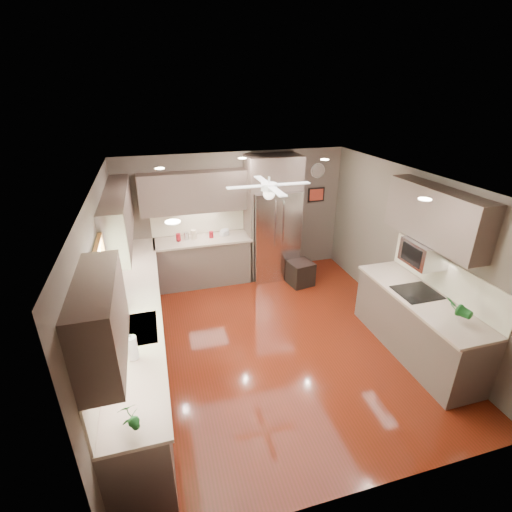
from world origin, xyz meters
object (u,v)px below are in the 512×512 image
canister_d (211,235)px  soap_bottle (123,303)px  potted_plant_left (128,416)px  stool (300,273)px  canister_c (194,234)px  microwave (424,253)px  canister_a (178,237)px  bowl (225,234)px  refrigerator (273,220)px  canister_b (186,236)px  paper_towel (132,348)px  potted_plant_right (457,308)px

canister_d → soap_bottle: soap_bottle is taller
potted_plant_left → stool: bearing=49.5°
canister_c → microwave: size_ratio=0.32×
canister_a → bowl: bearing=2.7°
potted_plant_left → bowl: (1.68, 4.22, -0.12)m
refrigerator → canister_b: bearing=177.1°
bowl → refrigerator: (0.98, -0.08, 0.22)m
paper_towel → canister_d: bearing=66.7°
canister_c → paper_towel: bearing=-108.0°
canister_a → soap_bottle: 2.37m
microwave → canister_c: bearing=136.2°
refrigerator → paper_towel: refrigerator is taller
canister_b → potted_plant_left: size_ratio=0.47×
soap_bottle → canister_b: bearing=64.5°
canister_b → paper_towel: (-0.93, -3.29, 0.07)m
canister_b → potted_plant_left: (-0.94, -4.24, 0.08)m
soap_bottle → refrigerator: size_ratio=0.08×
canister_c → canister_a: bearing=-172.5°
soap_bottle → microwave: microwave is taller
canister_b → soap_bottle: soap_bottle is taller
canister_b → canister_c: 0.14m
microwave → bowl: bearing=129.6°
refrigerator → canister_d: bearing=177.9°
microwave → canister_b: bearing=137.4°
refrigerator → canister_c: bearing=177.4°
bowl → potted_plant_left: bearing=-111.7°
canister_d → bowl: 0.27m
potted_plant_right → potted_plant_left: bearing=-171.5°
canister_d → stool: canister_d is taller
refrigerator → soap_bottle: bearing=-142.3°
potted_plant_left → stool: potted_plant_left is taller
canister_d → soap_bottle: size_ratio=0.66×
canister_b → stool: canister_b is taller
refrigerator → paper_towel: size_ratio=8.51×
paper_towel → bowl: bearing=63.1°
canister_a → refrigerator: size_ratio=0.06×
canister_c → potted_plant_right: 4.59m
canister_b → refrigerator: 1.73m
potted_plant_left → paper_towel: (0.02, 0.94, -0.01)m
potted_plant_left → paper_towel: 0.94m
soap_bottle → bowl: size_ratio=0.82×
refrigerator → stool: 1.18m
potted_plant_left → potted_plant_right: bearing=8.5°
canister_d → refrigerator: size_ratio=0.05×
microwave → stool: 2.64m
microwave → canister_d: bearing=133.0°
refrigerator → paper_towel: 4.16m
canister_b → soap_bottle: size_ratio=0.75×
potted_plant_right → paper_towel: bearing=174.6°
soap_bottle → paper_towel: 1.06m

